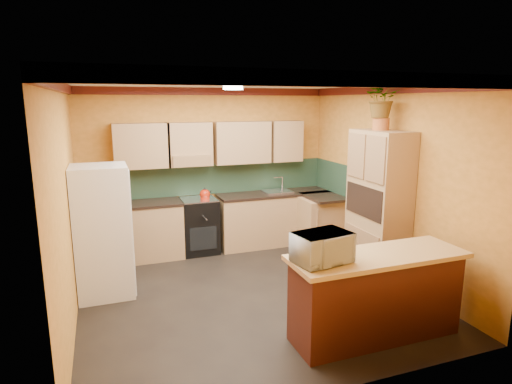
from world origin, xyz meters
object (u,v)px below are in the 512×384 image
at_px(pantry, 378,207).
at_px(microwave, 322,248).
at_px(fridge, 103,231).
at_px(breakfast_bar, 376,298).
at_px(stove, 199,226).
at_px(base_cabinets_back, 235,223).

xyz_separation_m(pantry, microwave, (-1.59, -1.30, 0.03)).
relative_size(fridge, breakfast_bar, 0.94).
bearing_deg(stove, base_cabinets_back, 0.00).
distance_m(base_cabinets_back, pantry, 2.52).
bearing_deg(breakfast_bar, stove, 109.84).
bearing_deg(base_cabinets_back, stove, -180.00).
bearing_deg(microwave, pantry, 29.28).
distance_m(base_cabinets_back, microwave, 3.31).
xyz_separation_m(base_cabinets_back, pantry, (1.47, -1.95, 0.61)).
distance_m(stove, breakfast_bar, 3.45).
relative_size(base_cabinets_back, microwave, 6.72).
xyz_separation_m(fridge, microwave, (2.01, -2.09, 0.23)).
bearing_deg(base_cabinets_back, microwave, -91.99).
bearing_deg(microwave, breakfast_bar, -10.12).
bearing_deg(breakfast_bar, base_cabinets_back, 99.57).
bearing_deg(pantry, breakfast_bar, -125.40).
height_order(base_cabinets_back, pantry, pantry).
height_order(fridge, pantry, pantry).
bearing_deg(microwave, base_cabinets_back, 77.89).
distance_m(pantry, microwave, 2.05).
xyz_separation_m(base_cabinets_back, fridge, (-2.13, -1.16, 0.41)).
xyz_separation_m(base_cabinets_back, breakfast_bar, (0.55, -3.25, 0.00)).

